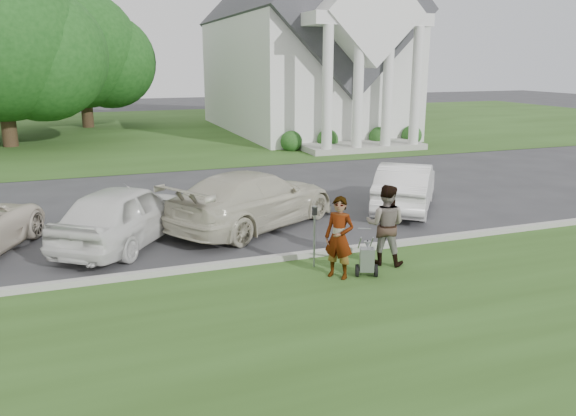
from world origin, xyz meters
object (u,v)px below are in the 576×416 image
tree_back (82,56)px  parking_meter_near (314,229)px  car_d (405,186)px  church (303,35)px  person_right (385,225)px  striping_cart (367,260)px  person_left (339,238)px  car_c (254,199)px  car_b (125,214)px

tree_back → parking_meter_near: size_ratio=6.95×
parking_meter_near → car_d: bearing=39.3°
church → person_right: size_ratio=13.43×
striping_cart → person_right: (0.72, 0.54, 0.54)m
striping_cart → tree_back: bearing=121.7°
person_left → car_d: (4.30, 4.47, -0.15)m
church → parking_meter_near: (-8.77, -23.17, -5.07)m
church → car_c: size_ratio=4.57×
tree_back → person_left: tree_back is taller
parking_meter_near → car_c: car_c is taller
striping_cart → person_left: bearing=-171.0°
church → car_d: 20.58m
car_b → tree_back: bearing=-53.9°
car_b → person_right: bearing=-178.2°
person_right → car_b: 6.31m
striping_cart → car_b: 6.07m
person_right → car_b: size_ratio=0.40×
parking_meter_near → tree_back: bearing=98.0°
car_c → striping_cart: bearing=163.4°
person_left → parking_meter_near: bearing=156.9°
person_left → car_d: 6.20m
car_c → car_d: (4.87, 0.26, -0.05)m
car_d → church: bearing=-65.2°
parking_meter_near → car_c: size_ratio=0.26×
car_b → car_d: size_ratio=1.03×
church → tree_back: (-13.01, 6.87, -1.21)m
person_left → parking_meter_near: (-0.24, 0.75, 0.01)m
car_c → car_d: 4.88m
person_right → car_c: size_ratio=0.34×
tree_back → parking_meter_near: tree_back is taller
person_left → car_b: bearing=-175.0°
person_left → car_d: bearing=95.3°
striping_cart → church: bearing=94.1°
church → car_b: size_ratio=5.40×
car_c → tree_back: bearing=-23.1°
tree_back → person_right: (5.78, -30.39, -3.83)m
church → car_d: size_ratio=5.58×
striping_cart → car_b: size_ratio=0.22×
parking_meter_near → car_d: size_ratio=0.32×
church → car_d: (-4.24, -19.45, -5.23)m
striping_cart → car_c: 4.52m
church → car_c: (-9.11, -19.71, -5.17)m
tree_back → striping_cart: tree_back is taller
person_right → tree_back: bearing=-41.9°
church → tree_back: bearing=152.2°
striping_cart → person_left: (-0.58, 0.14, 0.50)m
person_left → person_right: (1.30, 0.40, 0.04)m
striping_cart → person_right: size_ratio=0.54×
striping_cart → parking_meter_near: 1.32m
parking_meter_near → car_c: 3.48m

